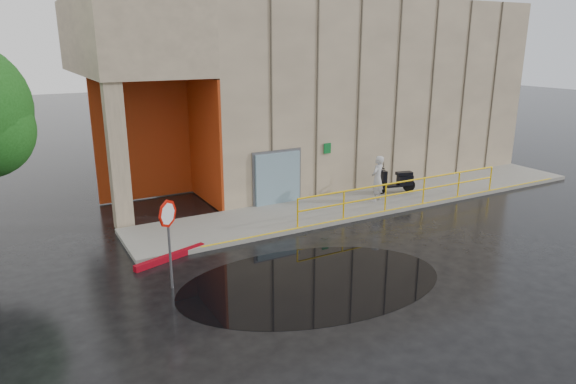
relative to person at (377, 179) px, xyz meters
name	(u,v)px	position (x,y,z in m)	size (l,w,h in m)	color
ground	(366,261)	(-3.75, -4.23, -1.06)	(120.00, 120.00, 0.00)	black
sidewalk	(377,200)	(0.25, 0.27, -0.99)	(20.00, 3.00, 0.15)	gray
building	(316,84)	(1.35, 6.76, 3.14)	(20.00, 10.17, 8.00)	gray
guardrail	(405,193)	(0.50, -1.08, -0.39)	(9.56, 0.06, 1.03)	yellow
person	(377,179)	(0.00, 0.00, 0.00)	(0.67, 0.44, 1.83)	#B4B4B9
scooter	(396,174)	(1.41, 0.52, -0.11)	(1.86, 0.99, 1.41)	black
stop_sign	(168,224)	(-9.25, -3.16, 0.73)	(0.59, 0.50, 2.44)	slate
red_curb	(171,257)	(-8.75, -1.32, -0.97)	(2.40, 0.18, 0.18)	maroon
puddle	(312,282)	(-5.85, -4.64, -1.06)	(7.33, 4.51, 0.01)	black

